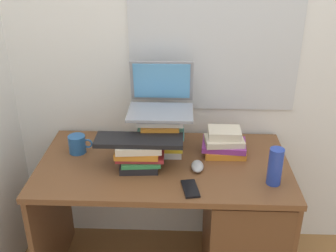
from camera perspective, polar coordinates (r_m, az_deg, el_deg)
wall_back at (r=2.20m, az=-0.09°, el=12.94°), size 6.00×0.06×2.60m
desk at (r=2.23m, az=7.63°, el=-12.90°), size 1.25×0.67×0.73m
book_stack_tall at (r=2.09m, az=-1.02°, el=-0.98°), size 0.24×0.19×0.22m
book_stack_keyboard_riser at (r=1.99m, az=-4.07°, el=-4.02°), size 0.24×0.19×0.14m
book_stack_side at (r=2.13m, az=7.87°, el=-2.38°), size 0.24×0.18×0.14m
laptop at (r=2.07m, az=-0.99°, el=3.79°), size 0.33×0.28×0.24m
keyboard at (r=1.95m, az=-4.07°, el=-2.00°), size 0.42×0.14×0.02m
computer_mouse at (r=1.99m, az=4.13°, el=-5.62°), size 0.06×0.10×0.04m
mug at (r=2.17m, az=-12.53°, el=-2.49°), size 0.13×0.09×0.09m
water_bottle at (r=1.91m, az=14.75°, el=-5.50°), size 0.07×0.07×0.18m
cell_phone at (r=1.86m, az=3.13°, el=-8.73°), size 0.09×0.15×0.01m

